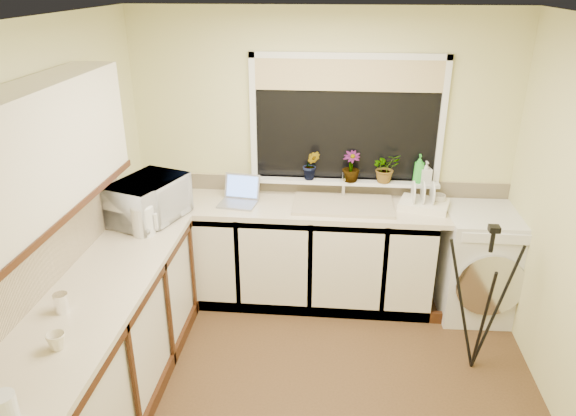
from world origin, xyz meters
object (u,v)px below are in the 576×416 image
Objects in this scene: glass_jug at (5,410)px; washing_machine at (481,263)px; cup_left at (57,341)px; kettle at (143,221)px; plant_c at (351,167)px; soap_bottle_green at (419,169)px; tripod at (482,300)px; plant_d at (385,168)px; steel_jar at (61,303)px; soap_bottle_clear at (426,172)px; plant_b at (311,165)px; laptop at (240,196)px; cup_back at (438,200)px; dish_rack at (424,205)px; microwave at (149,200)px.

washing_machine is at bearing 43.43° from glass_jug.
kettle is at bearing 90.24° from cup_left.
plant_c is 0.57m from soap_bottle_green.
tripod is at bearing 35.00° from glass_jug.
plant_c is 1.03× the size of plant_d.
soap_bottle_clear is at bearing 39.72° from steel_jar.
plant_d is (0.62, -0.00, -0.00)m from plant_b.
laptop reaches higher than cup_back.
dish_rack is 0.13m from cup_back.
plant_b is 1.09m from cup_back.
glass_jug is 0.51m from cup_left.
plant_b is at bearing 55.20° from steel_jar.
soap_bottle_clear is (2.14, 0.87, 0.14)m from kettle.
plant_c reaches higher than soap_bottle_green.
plant_d is at bearing 163.45° from cup_back.
tripod is (0.32, -0.84, -0.36)m from dish_rack.
tripod is 1.35m from plant_d.
cup_left is at bearing -118.07° from plant_b.
microwave is 1.94m from plant_d.
cup_back is (-0.20, 0.89, 0.38)m from tripod.
washing_machine is 3.60× the size of plant_d.
plant_b is (1.31, 1.88, 0.22)m from steel_jar.
kettle is at bearing -154.22° from plant_d.
plant_b reaches higher than cup_left.
washing_machine is at bearing 7.54° from dish_rack.
glass_jug is 3.24m from plant_d.
plant_b is at bearing -43.86° from microwave.
plant_d is at bearing 2.42° from plant_c.
microwave is at bearing -174.15° from washing_machine.
laptop is at bearing 77.50° from glass_jug.
cup_back is (0.16, -0.14, -0.22)m from soap_bottle_green.
plant_c is 0.29m from plant_d.
plant_c reaches higher than washing_machine.
soap_bottle_green is 0.06m from soap_bottle_clear.
plant_b reaches higher than cup_back.
plant_b is at bearing 36.45° from kettle.
plant_c is at bearing 170.78° from cup_back.
microwave reaches higher than tripod.
steel_jar is (-2.75, -1.62, 0.50)m from washing_machine.
steel_jar is 0.45× the size of plant_d.
soap_bottle_green is at bearing 117.26° from dish_rack.
washing_machine is 1.12m from plant_d.
cup_back is (2.24, 0.74, -0.06)m from kettle.
cup_back is at bearing 39.95° from dish_rack.
plant_b is 0.99× the size of plant_c.
plant_b is at bearing 67.15° from glass_jug.
cup_back is (0.10, -0.13, -0.20)m from soap_bottle_clear.
kettle is 0.83× the size of plant_c.
plant_b reaches higher than steel_jar.
laptop is 2.20× the size of glass_jug.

